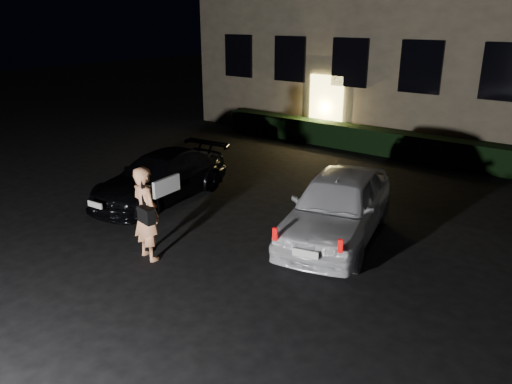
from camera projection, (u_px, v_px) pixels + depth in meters
The scene contains 5 objects.
ground at pixel (185, 278), 9.24m from camera, with size 80.00×80.00×0.00m, color black.
hedge at pixel (408, 146), 16.90m from camera, with size 15.00×0.70×0.85m, color black.
sedan at pixel (161, 177), 13.04m from camera, with size 2.09×4.36×1.22m.
hatch at pixel (338, 206), 10.72m from camera, with size 2.72×4.63×1.48m.
man at pixel (146, 213), 9.71m from camera, with size 0.80×0.57×1.91m.
Camera 1 is at (6.06, -5.64, 4.59)m, focal length 35.00 mm.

